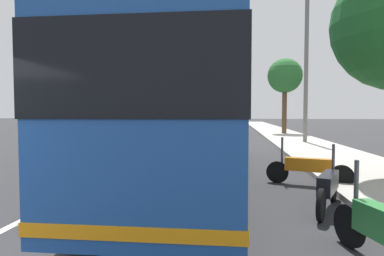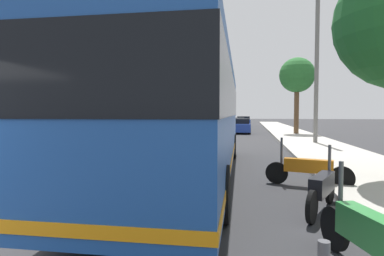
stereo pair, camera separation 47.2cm
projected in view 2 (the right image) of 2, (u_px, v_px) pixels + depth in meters
sidewalk_curb at (352, 163)px, 11.28m from camera, size 110.00×3.60×0.14m
lane_divider_line at (147, 159)px, 12.72m from camera, size 110.00×0.16×0.01m
coach_bus at (191, 113)px, 9.26m from camera, size 12.24×2.90×3.26m
motorcycle_nearest_curb at (378, 242)px, 3.40m from camera, size 2.26×0.75×1.25m
motorcycle_angled at (322, 188)px, 5.89m from camera, size 1.89×0.91×1.24m
motorcycle_mid_row at (308, 169)px, 7.95m from camera, size 0.63×2.11×1.24m
car_oncoming at (237, 124)px, 35.46m from camera, size 4.44×1.87×1.40m
car_ahead_same_lane at (243, 122)px, 43.82m from camera, size 4.25×2.06×1.48m
car_side_street at (240, 126)px, 29.71m from camera, size 4.64×2.11×1.38m
roadside_tree_far_block at (297, 76)px, 26.88m from camera, size 3.01×3.01×6.71m
utility_pole at (317, 71)px, 18.52m from camera, size 0.24×0.24×8.78m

